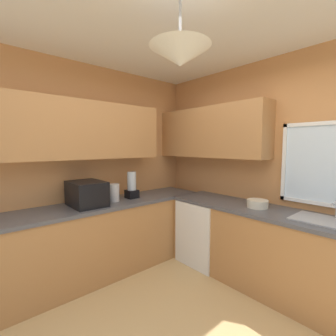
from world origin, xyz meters
name	(u,v)px	position (x,y,z in m)	size (l,w,h in m)	color
room_shell	(166,124)	(-0.76, 0.53, 1.85)	(3.69, 3.41, 2.72)	#C6844C
counter_run_left	(96,240)	(-1.48, 0.00, 0.45)	(0.65, 3.02, 0.90)	#AD7542
counter_run_back	(282,254)	(0.21, 1.34, 0.45)	(2.78, 0.65, 0.90)	#AD7542
dishwasher	(206,231)	(-0.82, 1.31, 0.43)	(0.60, 0.60, 0.86)	white
microwave	(87,193)	(-1.48, -0.11, 1.05)	(0.48, 0.36, 0.29)	black
kettle	(114,193)	(-1.46, 0.24, 1.01)	(0.14, 0.14, 0.22)	#B7B7BC
sink_assembly	(332,222)	(0.65, 1.34, 0.91)	(0.65, 0.40, 0.19)	#9EA0A5
bowl	(257,204)	(-0.09, 1.34, 0.95)	(0.24, 0.24, 0.09)	beige
blender_appliance	(132,186)	(-1.48, 0.52, 1.06)	(0.15, 0.15, 0.36)	black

